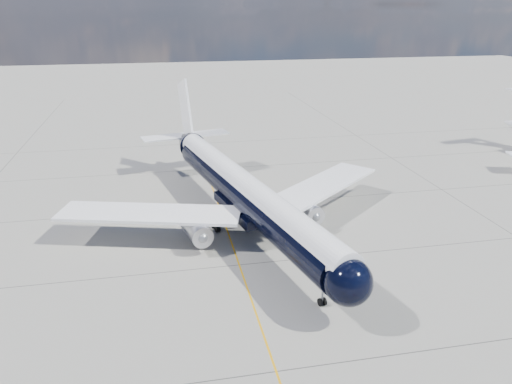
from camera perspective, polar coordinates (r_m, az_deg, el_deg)
The scene contains 3 objects.
ground at distance 65.97m, azimuth -4.83°, elevation -0.02°, with size 320.00×320.00×0.00m, color gray.
taxiway_centerline at distance 61.35m, azimuth -4.27°, elevation -1.64°, with size 0.16×160.00×0.01m, color orange.
main_airliner at distance 54.36m, azimuth -1.64°, elevation 0.23°, with size 38.09×47.01×13.71m.
Camera 1 is at (-6.71, -31.39, 23.22)m, focal length 35.00 mm.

